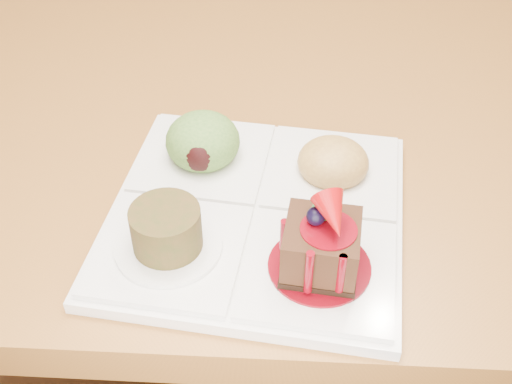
{
  "coord_description": "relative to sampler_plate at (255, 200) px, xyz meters",
  "views": [
    {
      "loc": [
        -0.03,
        -1.18,
        1.17
      ],
      "look_at": [
        -0.06,
        -0.75,
        0.79
      ],
      "focal_mm": 45.0,
      "sensor_mm": 36.0,
      "label": 1
    }
  ],
  "objects": [
    {
      "name": "sampler_plate",
      "position": [
        0.0,
        0.0,
        0.0
      ],
      "size": [
        0.29,
        0.29,
        0.1
      ],
      "rotation": [
        0.0,
        0.0,
        -0.12
      ],
      "color": "white",
      "rests_on": "dining_table"
    },
    {
      "name": "ground",
      "position": [
        0.06,
        0.75,
        -0.77
      ],
      "size": [
        6.0,
        6.0,
        0.0
      ],
      "primitive_type": "plane",
      "color": "#583419"
    }
  ]
}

